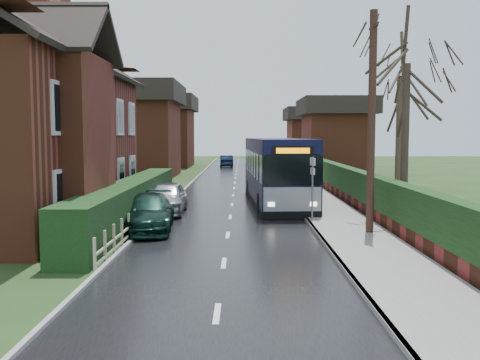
{
  "coord_description": "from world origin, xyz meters",
  "views": [
    {
      "loc": [
        0.47,
        -15.92,
        3.42
      ],
      "look_at": [
        0.41,
        3.17,
        1.8
      ],
      "focal_mm": 40.0,
      "sensor_mm": 36.0,
      "label": 1
    }
  ],
  "objects_px": {
    "telegraph_pole": "(372,123)",
    "bus": "(277,172)",
    "car_silver": "(166,198)",
    "bus_stop_sign": "(312,180)",
    "brick_house": "(3,110)",
    "car_green": "(147,213)"
  },
  "relations": [
    {
      "from": "brick_house",
      "to": "car_green",
      "type": "relative_size",
      "value": 3.29
    },
    {
      "from": "car_green",
      "to": "bus_stop_sign",
      "type": "xyz_separation_m",
      "value": [
        6.1,
        1.59,
        1.05
      ]
    },
    {
      "from": "car_silver",
      "to": "telegraph_pole",
      "type": "height_order",
      "value": "telegraph_pole"
    },
    {
      "from": "bus",
      "to": "car_green",
      "type": "bearing_deg",
      "value": -127.64
    },
    {
      "from": "brick_house",
      "to": "telegraph_pole",
      "type": "distance_m",
      "value": 13.84
    },
    {
      "from": "telegraph_pole",
      "to": "car_silver",
      "type": "bearing_deg",
      "value": 145.4
    },
    {
      "from": "bus",
      "to": "bus_stop_sign",
      "type": "height_order",
      "value": "bus"
    },
    {
      "from": "bus",
      "to": "telegraph_pole",
      "type": "distance_m",
      "value": 9.08
    },
    {
      "from": "bus",
      "to": "telegraph_pole",
      "type": "height_order",
      "value": "telegraph_pole"
    },
    {
      "from": "bus_stop_sign",
      "to": "car_silver",
      "type": "bearing_deg",
      "value": 140.59
    },
    {
      "from": "car_silver",
      "to": "bus_stop_sign",
      "type": "xyz_separation_m",
      "value": [
        6.0,
        -2.58,
        1.0
      ]
    },
    {
      "from": "bus",
      "to": "car_green",
      "type": "relative_size",
      "value": 2.42
    },
    {
      "from": "brick_house",
      "to": "telegraph_pole",
      "type": "xyz_separation_m",
      "value": [
        13.53,
        -2.83,
        -0.58
      ]
    },
    {
      "from": "car_silver",
      "to": "telegraph_pole",
      "type": "bearing_deg",
      "value": -35.28
    },
    {
      "from": "telegraph_pole",
      "to": "bus",
      "type": "bearing_deg",
      "value": 106.76
    },
    {
      "from": "car_silver",
      "to": "car_green",
      "type": "height_order",
      "value": "car_silver"
    },
    {
      "from": "bus",
      "to": "car_green",
      "type": "xyz_separation_m",
      "value": [
        -5.1,
        -7.43,
        -0.96
      ]
    },
    {
      "from": "brick_house",
      "to": "car_green",
      "type": "height_order",
      "value": "brick_house"
    },
    {
      "from": "car_silver",
      "to": "car_green",
      "type": "bearing_deg",
      "value": -92.43
    },
    {
      "from": "bus",
      "to": "telegraph_pole",
      "type": "xyz_separation_m",
      "value": [
        2.6,
        -8.42,
        2.19
      ]
    },
    {
      "from": "brick_house",
      "to": "bus",
      "type": "relative_size",
      "value": 1.36
    },
    {
      "from": "brick_house",
      "to": "bus_stop_sign",
      "type": "bearing_deg",
      "value": -1.14
    }
  ]
}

